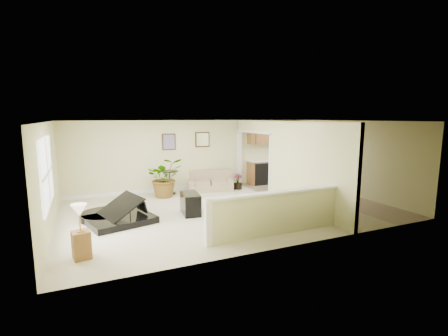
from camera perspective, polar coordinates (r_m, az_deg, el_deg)
name	(u,v)px	position (r m, az deg, el deg)	size (l,w,h in m)	color
floor	(228,209)	(9.40, 0.79, -7.18)	(9.00, 9.00, 0.00)	beige
back_wall	(195,155)	(11.90, -5.20, 2.35)	(9.00, 0.04, 2.50)	beige
front_wall	(291,186)	(6.57, 11.76, -3.20)	(9.00, 0.04, 2.50)	beige
left_wall	(48,178)	(8.36, -28.52, -1.51)	(0.04, 6.00, 2.50)	beige
right_wall	(350,158)	(11.72, 21.26, 1.67)	(0.04, 6.00, 2.50)	beige
ceiling	(229,121)	(9.03, 0.83, 8.24)	(9.00, 6.00, 0.04)	white
kitchen_vinyl	(316,198)	(11.04, 15.90, -5.06)	(2.70, 6.00, 0.01)	gray
interior_partition	(278,162)	(10.22, 9.44, 1.00)	(0.18, 5.99, 2.50)	beige
pony_half_wall	(275,212)	(7.35, 8.87, -7.70)	(3.42, 0.22, 1.00)	beige
left_window	(46,172)	(7.84, -28.80, -0.68)	(0.05, 2.15, 1.45)	white
wall_art_left	(169,142)	(11.56, -9.66, 4.55)	(0.48, 0.04, 0.58)	#362513
wall_mirror	(202,139)	(11.93, -3.82, 5.03)	(0.55, 0.04, 0.55)	#362513
kitchen_cabinets	(273,161)	(13.08, 8.58, 1.20)	(2.36, 0.65, 2.33)	brown
piano	(117,198)	(8.61, -18.34, -5.02)	(2.05, 2.05, 1.44)	black
piano_bench	(190,203)	(8.91, -5.94, -6.23)	(0.43, 0.86, 0.57)	black
loveseat	(210,180)	(11.79, -2.45, -2.15)	(1.86, 1.38, 0.91)	tan
accent_table	(170,179)	(11.23, -9.53, -1.93)	(0.56, 0.56, 0.81)	black
palm_plant	(165,178)	(10.84, -10.33, -1.67)	(1.20, 1.05, 1.30)	black
small_plant	(238,183)	(11.86, 2.46, -2.61)	(0.39, 0.39, 0.56)	black
lamp_stand	(81,236)	(6.67, -23.87, -10.84)	(0.36, 0.36, 1.04)	brown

